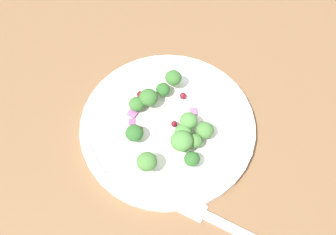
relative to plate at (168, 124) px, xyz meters
The scene contains 25 objects.
ground_plane 2.17cm from the plate, behind, with size 180.00×180.00×2.00cm, color brown.
plate is the anchor object (origin of this frame).
dressing_pool 0.44cm from the plate, 49.14° to the right, with size 14.43×14.43×0.20cm, color white.
broccoli_floret_0 5.10cm from the plate, 148.62° to the left, with size 2.99×2.99×3.03cm.
broccoli_floret_1 5.12cm from the plate, 46.82° to the right, with size 2.07×2.07×2.10cm.
broccoli_floret_2 3.57cm from the plate, 165.55° to the left, with size 2.38×2.38×2.41cm.
broccoli_floret_3 7.23cm from the plate, 150.81° to the left, with size 2.08×2.08×2.10cm.
broccoli_floret_4 5.56cm from the plate, 63.75° to the left, with size 2.46×2.46×2.49cm.
broccoli_floret_5 5.28cm from the plate, ahead, with size 2.24×2.24×2.27cm.
broccoli_floret_6 7.87cm from the plate, 103.27° to the left, with size 2.65×2.65×2.68cm.
broccoli_floret_7 3.85cm from the plate, 163.00° to the right, with size 2.43×2.43×2.46cm.
broccoli_floret_8 4.68cm from the plate, 12.76° to the right, with size 2.66×2.66×2.70cm.
broccoli_floret_9 5.45cm from the plate, 169.36° to the left, with size 1.94×1.94×1.97cm.
broccoli_floret_10 5.67cm from the plate, 167.48° to the right, with size 2.47×2.47×2.50cm.
broccoli_floret_11 6.76cm from the plate, 62.68° to the right, with size 2.44×2.44×2.47cm.
cranberry_0 4.11cm from the plate, 51.65° to the left, with size 0.72×0.72×0.72cm, color maroon.
cranberry_1 4.74cm from the plate, ahead, with size 0.81×0.81×0.81cm, color maroon.
cranberry_2 4.77cm from the plate, 83.53° to the right, with size 0.95×0.95×0.95cm, color maroon.
cranberry_3 5.97cm from the plate, 11.54° to the right, with size 0.97×0.97×0.97cm, color maroon.
cranberry_4 1.45cm from the plate, 155.65° to the left, with size 0.88×0.88×0.88cm, color maroon.
onion_bit_0 5.27cm from the plate, 19.68° to the left, with size 1.27×1.26×0.54cm, color #A35B93.
onion_bit_1 4.78cm from the plate, 154.15° to the right, with size 1.03×0.90×0.46cm, color #A35B93.
onion_bit_2 5.14cm from the plate, 34.79° to the left, with size 0.87×0.94×0.37cm, color #934C84.
onion_bit_3 4.04cm from the plate, 122.21° to the right, with size 1.13×0.93×0.52cm, color #A35B93.
fork 17.15cm from the plate, 154.67° to the left, with size 18.68×4.21×0.50cm.
Camera 1 is at (-13.09, 20.59, 46.30)cm, focal length 38.92 mm.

